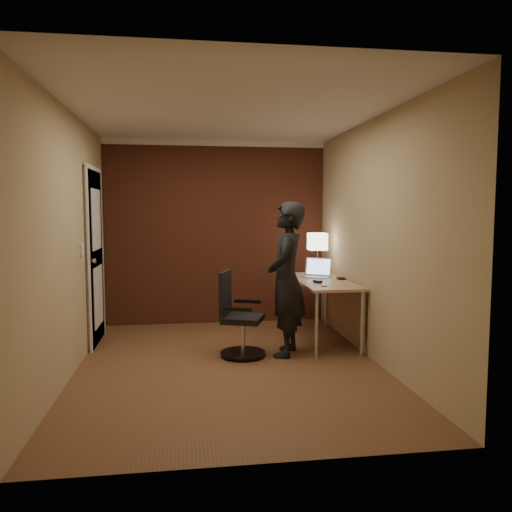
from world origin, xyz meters
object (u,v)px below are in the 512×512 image
wallet (341,279)px  desk_lamp (317,242)px  mouse (318,281)px  phone (324,285)px  desk (328,290)px  person (286,279)px  laptop (317,272)px  office_chair (238,320)px

wallet → desk_lamp: bearing=106.0°
mouse → phone: size_ratio=0.87×
desk → desk_lamp: size_ratio=2.80×
wallet → person: 0.95m
wallet → desk: bearing=-176.2°
mouse → person: (-0.43, -0.30, 0.08)m
desk_lamp → wallet: size_ratio=4.86×
mouse → desk: bearing=26.8°
desk → laptop: laptop is taller
laptop → mouse: bearing=-103.6°
desk_lamp → laptop: 0.45m
desk → office_chair: office_chair is taller
phone → wallet: size_ratio=1.05×
desk_lamp → mouse: size_ratio=5.35×
office_chair → wallet: bearing=21.8°
desk → wallet: bearing=3.8°
desk → wallet: size_ratio=13.64×
desk_lamp → office_chair: size_ratio=0.60×
laptop → phone: 0.74m
phone → mouse: bearing=106.2°
desk_lamp → laptop: desk_lamp is taller
phone → person: (-0.43, -0.07, 0.09)m
wallet → office_chair: 1.44m
desk_lamp → phone: 1.10m
desk → person: bearing=-139.2°
desk → wallet: wallet is taller
mouse → phone: (0.01, -0.24, -0.01)m
phone → person: 0.45m
mouse → office_chair: (-0.95, -0.29, -0.35)m
desk → person: (-0.61, -0.53, 0.22)m
mouse → office_chair: size_ratio=0.11×
desk_lamp → person: bearing=-120.4°
desk → phone: 0.51m
laptop → office_chair: 1.38m
desk_lamp → office_chair: desk_lamp is taller
person → desk: bearing=150.8°
office_chair → desk: bearing=24.1°
phone → office_chair: (-0.96, -0.05, -0.34)m
desk_lamp → person: (-0.63, -1.07, -0.32)m
phone → desk_lamp: bearing=93.7°
phone → wallet: (0.34, 0.47, 0.01)m
phone → person: size_ratio=0.07×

